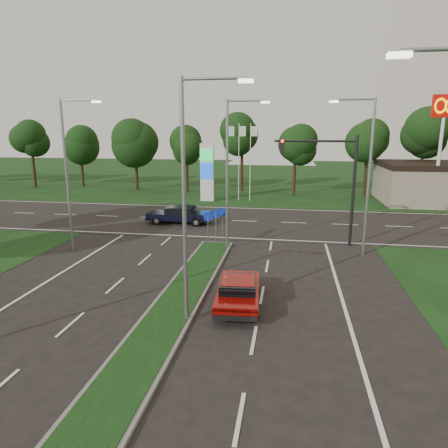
# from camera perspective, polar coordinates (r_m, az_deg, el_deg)

# --- Properties ---
(ground) EXTENTS (160.00, 160.00, 0.00)m
(ground) POSITION_cam_1_polar(r_m,az_deg,el_deg) (11.53, -18.10, -26.18)
(ground) COLOR black
(ground) RESTS_ON ground
(verge_far) EXTENTS (160.00, 50.00, 0.02)m
(verge_far) POSITION_cam_1_polar(r_m,az_deg,el_deg) (63.36, 5.26, 6.52)
(verge_far) COLOR black
(verge_far) RESTS_ON ground
(cross_road) EXTENTS (160.00, 12.00, 0.02)m
(cross_road) POSITION_cam_1_polar(r_m,az_deg,el_deg) (32.91, 1.23, 0.48)
(cross_road) COLOR black
(cross_road) RESTS_ON ground
(median_kerb) EXTENTS (2.00, 26.00, 0.12)m
(median_kerb) POSITION_cam_1_polar(r_m,az_deg,el_deg) (14.51, -10.62, -16.56)
(median_kerb) COLOR slate
(median_kerb) RESTS_ON ground
(streetlight_median_near) EXTENTS (2.53, 0.22, 9.00)m
(streetlight_median_near) POSITION_cam_1_polar(r_m,az_deg,el_deg) (14.39, -4.99, 4.63)
(streetlight_median_near) COLOR gray
(streetlight_median_near) RESTS_ON ground
(streetlight_median_far) EXTENTS (2.53, 0.22, 9.00)m
(streetlight_median_far) POSITION_cam_1_polar(r_m,az_deg,el_deg) (24.15, 0.92, 8.09)
(streetlight_median_far) COLOR gray
(streetlight_median_far) RESTS_ON ground
(streetlight_left_far) EXTENTS (2.53, 0.22, 9.00)m
(streetlight_left_far) POSITION_cam_1_polar(r_m,az_deg,el_deg) (25.38, -21.24, 7.46)
(streetlight_left_far) COLOR gray
(streetlight_left_far) RESTS_ON ground
(streetlight_right_far) EXTENTS (2.53, 0.22, 9.00)m
(streetlight_right_far) POSITION_cam_1_polar(r_m,az_deg,el_deg) (24.26, 19.62, 7.36)
(streetlight_right_far) COLOR gray
(streetlight_right_far) RESTS_ON ground
(traffic_signal) EXTENTS (5.10, 0.42, 7.00)m
(traffic_signal) POSITION_cam_1_polar(r_m,az_deg,el_deg) (26.05, 15.29, 7.05)
(traffic_signal) COLOR black
(traffic_signal) RESTS_ON ground
(median_signs) EXTENTS (1.16, 1.76, 2.38)m
(median_signs) POSITION_cam_1_polar(r_m,az_deg,el_deg) (25.22, -1.22, 0.56)
(median_signs) COLOR gray
(median_signs) RESTS_ON ground
(gas_pylon) EXTENTS (5.80, 1.26, 8.00)m
(gas_pylon) POSITION_cam_1_polar(r_m,az_deg,el_deg) (41.87, -2.15, 7.61)
(gas_pylon) COLOR silver
(gas_pylon) RESTS_ON ground
(mcdonalds_sign) EXTENTS (2.20, 0.47, 10.40)m
(mcdonalds_sign) POSITION_cam_1_polar(r_m,az_deg,el_deg) (41.98, 28.84, 12.61)
(mcdonalds_sign) COLOR silver
(mcdonalds_sign) RESTS_ON ground
(treeline_far) EXTENTS (6.00, 6.00, 9.90)m
(treeline_far) POSITION_cam_1_polar(r_m,az_deg,el_deg) (47.93, 4.18, 12.63)
(treeline_far) COLOR black
(treeline_far) RESTS_ON ground
(red_sedan) EXTENTS (2.04, 4.35, 1.17)m
(red_sedan) POSITION_cam_1_polar(r_m,az_deg,el_deg) (17.06, 2.05, -9.52)
(red_sedan) COLOR maroon
(red_sedan) RESTS_ON ground
(navy_sedan) EXTENTS (4.92, 2.08, 1.35)m
(navy_sedan) POSITION_cam_1_polar(r_m,az_deg,el_deg) (32.01, -6.35, 1.37)
(navy_sedan) COLOR black
(navy_sedan) RESTS_ON ground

